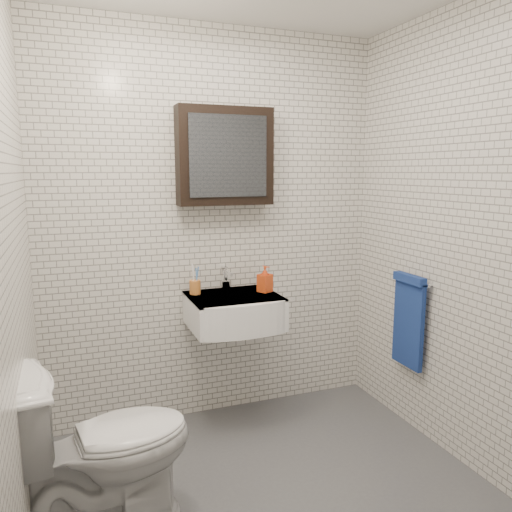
% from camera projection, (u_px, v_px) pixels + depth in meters
% --- Properties ---
extents(ground, '(2.20, 2.00, 0.01)m').
position_uv_depth(ground, '(274.00, 495.00, 2.50)').
color(ground, '#4C4E53').
rests_on(ground, ground).
extents(room_shell, '(2.22, 2.02, 2.51)m').
position_uv_depth(room_shell, '(276.00, 203.00, 2.26)').
color(room_shell, silver).
rests_on(room_shell, ground).
extents(washbasin, '(0.55, 0.50, 0.20)m').
position_uv_depth(washbasin, '(236.00, 312.00, 3.07)').
color(washbasin, white).
rests_on(washbasin, room_shell).
extents(faucet, '(0.06, 0.20, 0.15)m').
position_uv_depth(faucet, '(226.00, 280.00, 3.22)').
color(faucet, silver).
rests_on(faucet, washbasin).
extents(mirror_cabinet, '(0.60, 0.15, 0.60)m').
position_uv_depth(mirror_cabinet, '(225.00, 156.00, 3.09)').
color(mirror_cabinet, black).
rests_on(mirror_cabinet, room_shell).
extents(towel_rail, '(0.09, 0.30, 0.58)m').
position_uv_depth(towel_rail, '(409.00, 317.00, 3.07)').
color(towel_rail, silver).
rests_on(towel_rail, room_shell).
extents(toothbrush_cup, '(0.09, 0.09, 0.19)m').
position_uv_depth(toothbrush_cup, '(195.00, 286.00, 3.12)').
color(toothbrush_cup, '#BF702F').
rests_on(toothbrush_cup, washbasin).
extents(soap_bottle, '(0.10, 0.10, 0.17)m').
position_uv_depth(soap_bottle, '(265.00, 279.00, 3.17)').
color(soap_bottle, orange).
rests_on(soap_bottle, washbasin).
extents(toilet, '(0.85, 0.56, 0.80)m').
position_uv_depth(toilet, '(103.00, 446.00, 2.22)').
color(toilet, white).
rests_on(toilet, ground).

